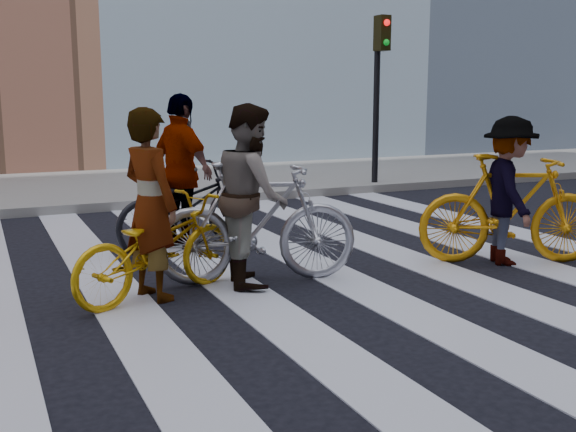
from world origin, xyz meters
TOP-DOWN VIEW (x-y plane):
  - ground at (0.00, 0.00)m, footprint 100.00×100.00m
  - sidewalk_far at (0.00, 7.50)m, footprint 100.00×5.00m
  - zebra_crosswalk at (0.00, 0.00)m, footprint 8.25×10.00m
  - traffic_signal at (4.40, 5.32)m, footprint 0.22×0.42m
  - bike_yellow_left at (-1.30, 0.06)m, footprint 1.88×1.27m
  - bike_silver_mid at (-0.28, 0.15)m, footprint 2.09×1.03m
  - bike_yellow_right at (2.56, -0.30)m, footprint 2.08×1.36m
  - bike_dark_rear at (-0.46, 1.95)m, footprint 2.09×1.30m
  - rider_left at (-1.35, 0.06)m, footprint 0.63×0.75m
  - rider_mid at (-0.33, 0.15)m, footprint 0.85×0.99m
  - rider_right at (2.51, -0.30)m, footprint 0.98×1.20m
  - rider_rear at (-0.51, 1.95)m, footprint 0.79×1.18m

SIDE VIEW (x-z plane):
  - ground at x=0.00m, z-range 0.00..0.00m
  - zebra_crosswalk at x=0.00m, z-range 0.00..0.01m
  - sidewalk_far at x=0.00m, z-range 0.00..0.15m
  - bike_yellow_left at x=-1.30m, z-range 0.00..0.94m
  - bike_dark_rear at x=-0.46m, z-range 0.00..1.04m
  - bike_silver_mid at x=-0.28m, z-range 0.00..1.21m
  - bike_yellow_right at x=2.56m, z-range 0.00..1.22m
  - rider_right at x=2.51m, z-range 0.00..1.62m
  - rider_left at x=-1.35m, z-range 0.00..1.74m
  - rider_mid at x=-0.33m, z-range 0.00..1.77m
  - rider_rear at x=-0.51m, z-range 0.00..1.87m
  - traffic_signal at x=4.40m, z-range 0.62..3.94m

